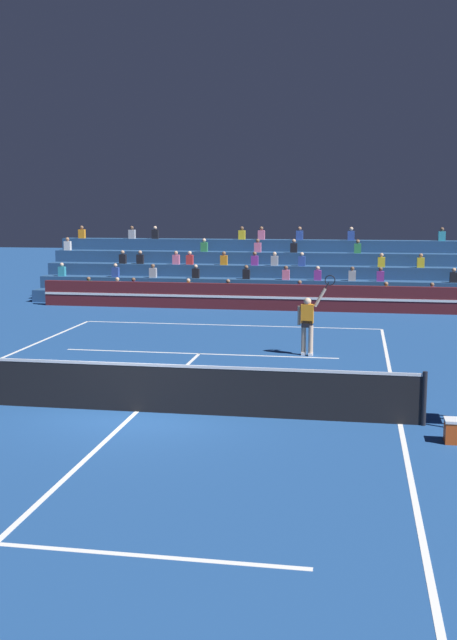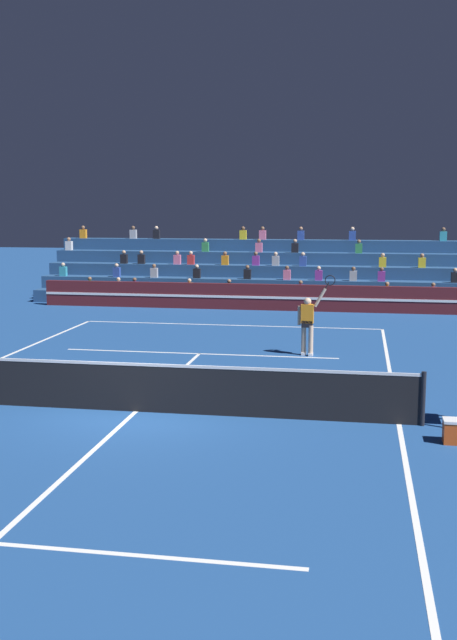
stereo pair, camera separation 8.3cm
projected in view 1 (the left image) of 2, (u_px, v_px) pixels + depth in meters
name	position (u px, v px, depth m)	size (l,w,h in m)	color
ground_plane	(137.00, 412.00, 15.98)	(120.00, 120.00, 0.00)	navy
court_lines	(137.00, 411.00, 15.98)	(11.10, 23.90, 0.01)	white
tennis_net	(137.00, 387.00, 15.90)	(12.00, 0.10, 1.10)	black
sponsor_banner_wall	(247.00, 297.00, 31.67)	(18.00, 0.26, 1.10)	#51191E
bleacher_stand	(258.00, 277.00, 35.30)	(20.09, 4.75, 3.38)	navy
tennis_player	(308.00, 322.00, 21.87)	(1.13, 0.35, 2.44)	beige
tennis_ball	(166.00, 379.00, 18.81)	(0.07, 0.07, 0.07)	#C6DB33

